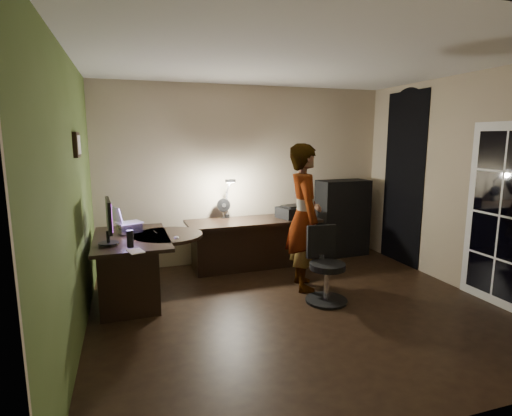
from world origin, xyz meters
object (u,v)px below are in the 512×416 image
object	(u,v)px
desk_left	(133,269)
desk_right	(253,244)
person	(304,217)
cabinet	(342,218)
office_chair	(327,266)
monitor	(108,228)

from	to	relation	value
desk_left	desk_right	xyz separation A→B (m)	(1.73, 0.73, -0.02)
desk_right	person	size ratio (longest dim) A/B	1.05
cabinet	office_chair	bearing A→B (deg)	-127.15
desk_right	office_chair	bearing A→B (deg)	-74.83
desk_left	monitor	size ratio (longest dim) A/B	2.56
desk_left	desk_right	world-z (taller)	desk_left
cabinet	person	size ratio (longest dim) A/B	0.67
desk_left	desk_right	bearing A→B (deg)	21.86
person	cabinet	bearing A→B (deg)	-36.62
desk_left	person	bearing A→B (deg)	-6.82
desk_left	monitor	bearing A→B (deg)	-127.24
desk_right	office_chair	distance (m)	1.54
monitor	office_chair	size ratio (longest dim) A/B	0.60
person	desk_right	bearing A→B (deg)	31.69
desk_left	person	world-z (taller)	person
cabinet	office_chair	world-z (taller)	cabinet
desk_right	office_chair	world-z (taller)	office_chair
desk_left	desk_right	distance (m)	1.88
cabinet	office_chair	xyz separation A→B (m)	(-1.16, -1.69, -0.18)
desk_right	desk_left	bearing A→B (deg)	-158.67
desk_left	person	size ratio (longest dim) A/B	0.73
person	office_chair	bearing A→B (deg)	-163.00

